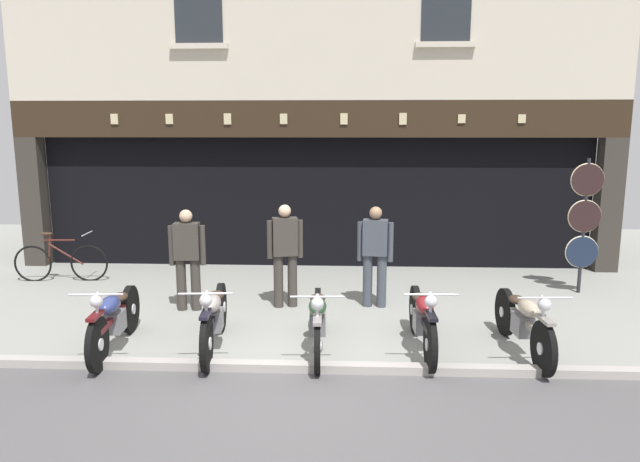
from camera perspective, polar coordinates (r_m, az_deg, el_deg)
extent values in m
cube|color=gray|center=(11.63, -0.55, -3.96)|extent=(23.86, 10.00, 0.08)
cube|color=#A49E99|center=(6.96, -2.89, -13.45)|extent=(23.86, 0.16, 0.18)
cube|color=black|center=(13.66, -0.02, 3.87)|extent=(10.91, 4.00, 2.60)
cube|color=#332D28|center=(13.17, -26.19, 2.59)|extent=(0.44, 0.36, 2.60)
cube|color=#332D28|center=(12.61, 26.40, 2.28)|extent=(0.44, 0.36, 2.60)
cube|color=#23282D|center=(11.91, -0.42, 3.57)|extent=(10.44, 0.03, 2.18)
cube|color=black|center=(11.40, -0.54, 10.93)|extent=(11.86, 0.24, 0.70)
cube|color=#C6B789|center=(12.12, -19.51, 10.31)|extent=(0.14, 0.03, 0.20)
cube|color=#C6B789|center=(11.76, -14.56, 10.59)|extent=(0.14, 0.03, 0.19)
cube|color=#C6B789|center=(11.48, -9.06, 10.80)|extent=(0.14, 0.03, 0.21)
cube|color=#C6B789|center=(11.32, -3.59, 10.92)|extent=(0.14, 0.03, 0.20)
cube|color=#C6B789|center=(11.25, 2.36, 10.93)|extent=(0.14, 0.03, 0.21)
cube|color=#C6B789|center=(11.30, 8.14, 10.84)|extent=(0.14, 0.03, 0.22)
cube|color=#C6B789|center=(11.45, 13.72, 10.64)|extent=(0.14, 0.03, 0.16)
cube|color=#C6B789|center=(11.71, 19.18, 10.36)|extent=(0.14, 0.03, 0.16)
cube|color=beige|center=(11.69, -0.54, 20.98)|extent=(11.86, 0.40, 3.38)
cube|color=#23282D|center=(11.80, -11.86, 20.68)|extent=(0.90, 0.02, 1.30)
cube|color=beige|center=(11.65, -11.78, 17.33)|extent=(1.10, 0.12, 0.10)
cube|color=#23282D|center=(11.60, 12.31, 20.85)|extent=(0.90, 0.02, 1.30)
cube|color=beige|center=(11.45, 12.20, 17.44)|extent=(1.10, 0.12, 0.10)
cylinder|color=black|center=(7.28, -21.00, -10.36)|extent=(0.12, 0.66, 0.65)
cylinder|color=silver|center=(7.28, -21.00, -10.36)|extent=(0.11, 0.15, 0.14)
cylinder|color=black|center=(8.48, -18.11, -7.29)|extent=(0.13, 0.66, 0.65)
cylinder|color=silver|center=(8.48, -18.11, -7.29)|extent=(0.12, 0.15, 0.14)
cube|color=#571316|center=(7.84, -19.49, -7.88)|extent=(0.17, 1.22, 0.07)
cube|color=slate|center=(7.86, -19.46, -8.36)|extent=(0.23, 0.34, 0.26)
ellipsoid|color=navy|center=(7.64, -19.93, -6.81)|extent=(0.26, 0.48, 0.20)
ellipsoid|color=#38281E|center=(8.01, -19.06, -6.13)|extent=(0.22, 0.32, 0.10)
cube|color=#571316|center=(7.17, -21.17, -7.76)|extent=(0.13, 0.37, 0.04)
sphere|color=silver|center=(7.18, -21.10, -6.45)|extent=(0.15, 0.15, 0.15)
cylinder|color=silver|center=(7.16, -21.14, -5.83)|extent=(0.62, 0.08, 0.02)
cylinder|color=silver|center=(7.23, -21.04, -8.09)|extent=(0.05, 0.23, 0.62)
cylinder|color=black|center=(6.95, -11.07, -10.78)|extent=(0.13, 0.67, 0.67)
cylinder|color=silver|center=(6.95, -11.07, -10.78)|extent=(0.11, 0.16, 0.15)
cylinder|color=black|center=(8.25, -9.67, -7.35)|extent=(0.14, 0.67, 0.67)
cylinder|color=silver|center=(8.25, -9.67, -7.35)|extent=(0.12, 0.16, 0.15)
cube|color=black|center=(7.56, -10.34, -8.06)|extent=(0.19, 1.28, 0.07)
cube|color=slate|center=(7.58, -10.32, -8.56)|extent=(0.23, 0.34, 0.26)
ellipsoid|color=gray|center=(7.34, -10.56, -6.98)|extent=(0.26, 0.48, 0.20)
ellipsoid|color=#38281E|center=(7.74, -10.14, -6.22)|extent=(0.23, 0.32, 0.10)
cube|color=black|center=(6.83, -11.17, -8.01)|extent=(0.13, 0.37, 0.04)
sphere|color=silver|center=(6.85, -11.14, -6.68)|extent=(0.15, 0.15, 0.15)
cylinder|color=silver|center=(6.82, -11.16, -6.04)|extent=(0.62, 0.08, 0.02)
cylinder|color=silver|center=(6.89, -11.10, -8.40)|extent=(0.06, 0.25, 0.62)
cylinder|color=black|center=(6.80, -0.26, -11.30)|extent=(0.10, 0.62, 0.61)
cylinder|color=silver|center=(6.80, -0.26, -11.30)|extent=(0.11, 0.14, 0.14)
cylinder|color=black|center=(8.09, -0.21, -7.76)|extent=(0.11, 0.62, 0.61)
cylinder|color=silver|center=(8.09, -0.21, -7.76)|extent=(0.12, 0.14, 0.14)
cube|color=gray|center=(7.40, -0.23, -8.50)|extent=(0.13, 1.26, 0.07)
cube|color=slate|center=(7.42, -0.23, -9.01)|extent=(0.21, 0.33, 0.26)
ellipsoid|color=#2A462C|center=(7.18, -0.24, -7.41)|extent=(0.24, 0.47, 0.20)
ellipsoid|color=#38281E|center=(7.58, -0.23, -6.62)|extent=(0.21, 0.31, 0.10)
cube|color=gray|center=(6.69, -0.27, -8.69)|extent=(0.12, 0.36, 0.04)
sphere|color=silver|center=(6.69, -0.26, -7.12)|extent=(0.15, 0.15, 0.15)
cylinder|color=silver|center=(6.67, -0.26, -6.47)|extent=(0.62, 0.05, 0.02)
cylinder|color=silver|center=(6.74, -0.26, -8.88)|extent=(0.05, 0.24, 0.62)
cylinder|color=black|center=(6.93, 10.77, -10.89)|extent=(0.08, 0.66, 0.66)
cylinder|color=silver|center=(6.93, 10.77, -10.89)|extent=(0.10, 0.15, 0.14)
cylinder|color=black|center=(8.16, 9.30, -7.59)|extent=(0.09, 0.66, 0.66)
cylinder|color=silver|center=(8.16, 9.30, -7.59)|extent=(0.11, 0.15, 0.14)
cube|color=black|center=(7.50, 10.00, -8.24)|extent=(0.09, 1.21, 0.07)
cube|color=slate|center=(7.52, 9.99, -8.75)|extent=(0.21, 0.32, 0.26)
ellipsoid|color=maroon|center=(7.29, 10.23, -7.14)|extent=(0.23, 0.46, 0.20)
ellipsoid|color=#38281E|center=(7.67, 9.79, -6.41)|extent=(0.21, 0.30, 0.10)
cube|color=black|center=(6.81, 10.87, -8.16)|extent=(0.11, 0.36, 0.04)
sphere|color=silver|center=(6.82, 10.83, -6.78)|extent=(0.15, 0.15, 0.15)
cylinder|color=silver|center=(6.80, 10.85, -6.14)|extent=(0.62, 0.04, 0.02)
cylinder|color=silver|center=(6.87, 10.80, -8.51)|extent=(0.04, 0.26, 0.61)
cylinder|color=black|center=(7.17, 21.07, -10.72)|extent=(0.11, 0.65, 0.64)
cylinder|color=silver|center=(7.17, 21.07, -10.72)|extent=(0.11, 0.15, 0.14)
cylinder|color=black|center=(8.36, 17.69, -7.56)|extent=(0.12, 0.65, 0.64)
cylinder|color=silver|center=(8.36, 17.69, -7.56)|extent=(0.12, 0.15, 0.14)
cube|color=gray|center=(7.72, 19.29, -8.18)|extent=(0.14, 1.23, 0.07)
cube|color=slate|center=(7.74, 19.26, -8.67)|extent=(0.22, 0.33, 0.26)
ellipsoid|color=tan|center=(7.52, 19.80, -7.11)|extent=(0.25, 0.47, 0.20)
ellipsoid|color=#38281E|center=(7.89, 18.78, -6.40)|extent=(0.22, 0.31, 0.10)
cube|color=gray|center=(7.06, 21.25, -8.13)|extent=(0.12, 0.37, 0.04)
sphere|color=silver|center=(7.07, 21.15, -6.76)|extent=(0.15, 0.15, 0.15)
cylinder|color=silver|center=(7.05, 21.19, -6.13)|extent=(0.62, 0.06, 0.02)
cylinder|color=silver|center=(7.11, 21.10, -8.42)|extent=(0.05, 0.29, 0.60)
cylinder|color=#38332D|center=(9.20, -12.09, -5.09)|extent=(0.15, 0.15, 0.82)
cylinder|color=#38332D|center=(9.24, -13.43, -5.07)|extent=(0.15, 0.15, 0.82)
cube|color=#38332D|center=(9.07, -12.93, -0.98)|extent=(0.39, 0.25, 0.56)
cube|color=silver|center=(9.17, -12.80, -0.42)|extent=(0.14, 0.03, 0.31)
cube|color=#47234C|center=(9.18, -12.78, -0.48)|extent=(0.05, 0.02, 0.29)
cylinder|color=#38332D|center=(9.04, -11.45, -1.38)|extent=(0.09, 0.09, 0.61)
cylinder|color=#38332D|center=(9.13, -14.36, -1.38)|extent=(0.09, 0.09, 0.61)
sphere|color=tan|center=(9.00, -13.02, 1.45)|extent=(0.19, 0.19, 0.19)
cylinder|color=#38332D|center=(9.17, -2.72, -4.82)|extent=(0.15, 0.15, 0.85)
cylinder|color=#38332D|center=(9.15, -4.09, -4.87)|extent=(0.15, 0.15, 0.85)
cube|color=#38332D|center=(9.01, -3.45, -0.55)|extent=(0.42, 0.29, 0.59)
cube|color=silver|center=(9.11, -3.53, 0.02)|extent=(0.14, 0.05, 0.33)
cube|color=brown|center=(9.12, -3.54, -0.03)|extent=(0.05, 0.02, 0.31)
cylinder|color=#38332D|center=(9.04, -1.97, -0.76)|extent=(0.09, 0.09, 0.59)
cylinder|color=#38332D|center=(9.00, -4.94, -0.85)|extent=(0.09, 0.09, 0.59)
sphere|color=beige|center=(8.94, -3.48, 1.98)|extent=(0.19, 0.19, 0.19)
cylinder|color=#3D424C|center=(9.19, 6.06, -4.85)|extent=(0.15, 0.15, 0.85)
cylinder|color=#3D424C|center=(9.20, 4.69, -4.80)|extent=(0.15, 0.15, 0.85)
cube|color=#3D424C|center=(9.04, 5.45, -0.64)|extent=(0.40, 0.26, 0.56)
cube|color=white|center=(9.14, 5.50, -0.09)|extent=(0.14, 0.04, 0.31)
cube|color=black|center=(9.16, 5.51, -0.15)|extent=(0.05, 0.02, 0.29)
cylinder|color=#3D424C|center=(9.04, 6.93, -1.10)|extent=(0.09, 0.09, 0.61)
cylinder|color=#3D424C|center=(9.07, 3.96, -1.01)|extent=(0.09, 0.09, 0.61)
sphere|color=#9E7A5B|center=(8.98, 5.49, 1.79)|extent=(0.19, 0.19, 0.19)
cylinder|color=#232328|center=(10.72, 24.43, 0.39)|extent=(0.06, 0.06, 2.29)
cylinder|color=black|center=(10.61, 24.78, 4.58)|extent=(0.53, 0.03, 0.53)
torus|color=beige|center=(10.62, 24.75, 4.59)|extent=(0.56, 0.04, 0.56)
cylinder|color=black|center=(10.68, 24.54, 1.32)|extent=(0.53, 0.03, 0.53)
torus|color=beige|center=(10.69, 24.51, 1.33)|extent=(0.56, 0.04, 0.56)
cylinder|color=#192338|center=(10.78, 24.30, -1.89)|extent=(0.53, 0.03, 0.53)
torus|color=beige|center=(10.79, 24.27, -1.87)|extent=(0.56, 0.04, 0.56)
cube|color=silver|center=(12.23, -14.34, 5.37)|extent=(0.68, 0.02, 1.11)
cube|color=#232328|center=(12.19, -14.45, 7.49)|extent=(0.68, 0.01, 0.20)
torus|color=black|center=(11.52, -21.70, -2.97)|extent=(0.68, 0.09, 0.68)
torus|color=black|center=(11.91, -26.33, -2.90)|extent=(0.68, 0.09, 0.68)
cylinder|color=#4C1E19|center=(11.63, -23.65, -2.08)|extent=(0.62, 0.08, 0.42)
cylinder|color=#4C1E19|center=(11.62, -24.21, -0.82)|extent=(0.56, 0.07, 0.03)
cylinder|color=#4C1E19|center=(11.71, -24.99, -1.49)|extent=(0.10, 0.04, 0.52)
ellipsoid|color=#332319|center=(11.68, -25.27, -0.24)|extent=(0.25, 0.14, 0.06)
cylinder|color=silver|center=(11.41, -21.88, -0.23)|extent=(0.06, 0.50, 0.02)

